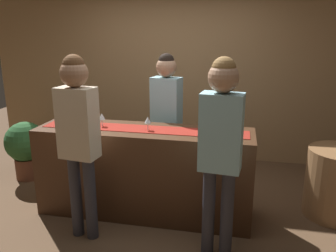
% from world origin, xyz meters
% --- Properties ---
extents(ground_plane, '(10.00, 10.00, 0.00)m').
position_xyz_m(ground_plane, '(0.00, 0.00, 0.00)').
color(ground_plane, brown).
extents(back_wall, '(6.00, 0.12, 2.90)m').
position_xyz_m(back_wall, '(0.00, 1.90, 1.45)').
color(back_wall, tan).
rests_on(back_wall, ground).
extents(bar_counter, '(2.27, 0.60, 0.95)m').
position_xyz_m(bar_counter, '(0.00, 0.00, 0.48)').
color(bar_counter, '#472B19').
rests_on(bar_counter, ground).
extents(counter_runner_cloth, '(2.15, 0.28, 0.01)m').
position_xyz_m(counter_runner_cloth, '(0.00, 0.00, 0.95)').
color(counter_runner_cloth, maroon).
rests_on(counter_runner_cloth, bar_counter).
extents(wine_bottle_amber, '(0.07, 0.07, 0.30)m').
position_xyz_m(wine_bottle_amber, '(0.72, 0.01, 1.06)').
color(wine_bottle_amber, brown).
rests_on(wine_bottle_amber, bar_counter).
extents(wine_bottle_green, '(0.07, 0.07, 0.30)m').
position_xyz_m(wine_bottle_green, '(-0.68, 0.06, 1.06)').
color(wine_bottle_green, '#194723').
rests_on(wine_bottle_green, bar_counter).
extents(wine_glass_near_customer, '(0.07, 0.07, 0.14)m').
position_xyz_m(wine_glass_near_customer, '(0.05, -0.03, 1.06)').
color(wine_glass_near_customer, silver).
rests_on(wine_glass_near_customer, bar_counter).
extents(wine_glass_mid_counter, '(0.07, 0.07, 0.14)m').
position_xyz_m(wine_glass_mid_counter, '(-0.90, 0.00, 1.06)').
color(wine_glass_mid_counter, silver).
rests_on(wine_glass_mid_counter, bar_counter).
extents(wine_glass_far_end, '(0.07, 0.07, 0.14)m').
position_xyz_m(wine_glass_far_end, '(-0.46, 0.01, 1.06)').
color(wine_glass_far_end, silver).
rests_on(wine_glass_far_end, bar_counter).
extents(bartender, '(0.37, 0.27, 1.69)m').
position_xyz_m(bartender, '(0.12, 0.58, 1.05)').
color(bartender, '#26262B').
rests_on(bartender, ground).
extents(customer_sipping, '(0.36, 0.25, 1.75)m').
position_xyz_m(customer_sipping, '(0.82, -0.60, 1.09)').
color(customer_sipping, '#33333D').
rests_on(customer_sipping, ground).
extents(customer_browsing, '(0.36, 0.24, 1.75)m').
position_xyz_m(customer_browsing, '(-0.45, -0.56, 1.09)').
color(customer_browsing, '#33333D').
rests_on(customer_browsing, ground).
extents(potted_plant_tall, '(0.53, 0.53, 0.78)m').
position_xyz_m(potted_plant_tall, '(-1.80, 0.56, 0.45)').
color(potted_plant_tall, brown).
rests_on(potted_plant_tall, ground).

